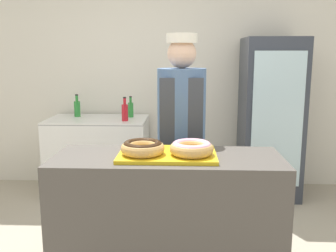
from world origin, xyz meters
TOP-DOWN VIEW (x-y plane):
  - wall_back at (0.00, 2.13)m, footprint 8.00×0.06m
  - display_counter at (0.00, 0.00)m, footprint 1.49×0.57m
  - serving_tray at (0.00, 0.00)m, footprint 0.63×0.42m
  - donut_chocolate_glaze at (-0.15, -0.05)m, footprint 0.28×0.28m
  - donut_light_glaze at (0.15, -0.05)m, footprint 0.28×0.28m
  - brownie_back_left at (-0.12, 0.15)m, footprint 0.10×0.10m
  - brownie_back_right at (0.12, 0.15)m, footprint 0.10×0.10m
  - baker_person at (0.09, 0.59)m, footprint 0.38×0.38m
  - beverage_fridge at (1.05, 1.74)m, footprint 0.63×0.61m
  - chest_freezer at (-0.86, 1.74)m, footprint 1.10×0.65m
  - bottle_green at (-1.12, 1.86)m, footprint 0.07×0.07m
  - bottle_red at (-0.53, 1.61)m, footprint 0.07×0.07m
  - bottle_green_b at (-0.50, 1.85)m, footprint 0.06×0.06m

SIDE VIEW (x-z plane):
  - chest_freezer at x=-0.86m, z-range 0.00..0.86m
  - display_counter at x=0.00m, z-range 0.00..0.91m
  - beverage_fridge at x=1.05m, z-range 0.00..1.74m
  - baker_person at x=0.09m, z-range 0.05..1.77m
  - serving_tray at x=0.00m, z-range 0.91..0.94m
  - bottle_green_b at x=-0.50m, z-range 0.83..1.07m
  - brownie_back_left at x=-0.12m, z-range 0.94..0.97m
  - brownie_back_right at x=0.12m, z-range 0.94..0.97m
  - bottle_green at x=-1.12m, z-range 0.83..1.09m
  - bottle_red at x=-0.53m, z-range 0.83..1.09m
  - donut_chocolate_glaze at x=-0.15m, z-range 0.94..1.03m
  - donut_light_glaze at x=0.15m, z-range 0.94..1.03m
  - wall_back at x=0.00m, z-range 0.00..2.70m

